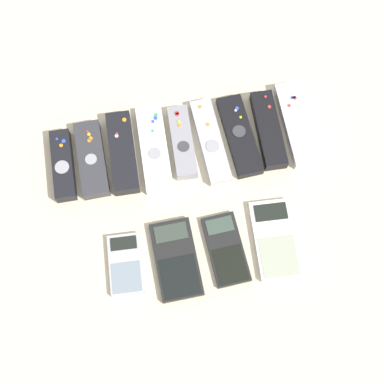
% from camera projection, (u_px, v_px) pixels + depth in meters
% --- Properties ---
extents(ground_plane, '(3.00, 3.00, 0.00)m').
position_uv_depth(ground_plane, '(194.00, 203.00, 1.09)').
color(ground_plane, beige).
extents(remote_0, '(0.04, 0.15, 0.03)m').
position_uv_depth(remote_0, '(63.00, 165.00, 1.10)').
color(remote_0, black).
rests_on(remote_0, ground_plane).
extents(remote_1, '(0.06, 0.17, 0.03)m').
position_uv_depth(remote_1, '(92.00, 159.00, 1.11)').
color(remote_1, '#333338').
rests_on(remote_1, ground_plane).
extents(remote_2, '(0.05, 0.18, 0.03)m').
position_uv_depth(remote_2, '(122.00, 152.00, 1.11)').
color(remote_2, black).
rests_on(remote_2, ground_plane).
extents(remote_3, '(0.06, 0.20, 0.02)m').
position_uv_depth(remote_3, '(154.00, 149.00, 1.12)').
color(remote_3, white).
rests_on(remote_3, ground_plane).
extents(remote_4, '(0.05, 0.16, 0.03)m').
position_uv_depth(remote_4, '(183.00, 142.00, 1.12)').
color(remote_4, gray).
rests_on(remote_4, ground_plane).
extents(remote_5, '(0.06, 0.19, 0.02)m').
position_uv_depth(remote_5, '(210.00, 141.00, 1.12)').
color(remote_5, '#B7B7BC').
rests_on(remote_5, ground_plane).
extents(remote_6, '(0.06, 0.19, 0.02)m').
position_uv_depth(remote_6, '(239.00, 136.00, 1.13)').
color(remote_6, black).
rests_on(remote_6, ground_plane).
extents(remote_7, '(0.05, 0.18, 0.03)m').
position_uv_depth(remote_7, '(268.00, 130.00, 1.13)').
color(remote_7, black).
rests_on(remote_7, ground_plane).
extents(remote_8, '(0.05, 0.19, 0.02)m').
position_uv_depth(remote_8, '(296.00, 124.00, 1.14)').
color(remote_8, silver).
rests_on(remote_8, ground_plane).
extents(calculator_0, '(0.07, 0.12, 0.01)m').
position_uv_depth(calculator_0, '(126.00, 264.00, 1.04)').
color(calculator_0, '#B2B2B7').
rests_on(calculator_0, ground_plane).
extents(calculator_1, '(0.08, 0.16, 0.02)m').
position_uv_depth(calculator_1, '(176.00, 259.00, 1.04)').
color(calculator_1, black).
rests_on(calculator_1, ground_plane).
extents(calculator_2, '(0.07, 0.15, 0.01)m').
position_uv_depth(calculator_2, '(226.00, 249.00, 1.05)').
color(calculator_2, black).
rests_on(calculator_2, ground_plane).
extents(calculator_3, '(0.09, 0.16, 0.01)m').
position_uv_depth(calculator_3, '(275.00, 239.00, 1.05)').
color(calculator_3, silver).
rests_on(calculator_3, ground_plane).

